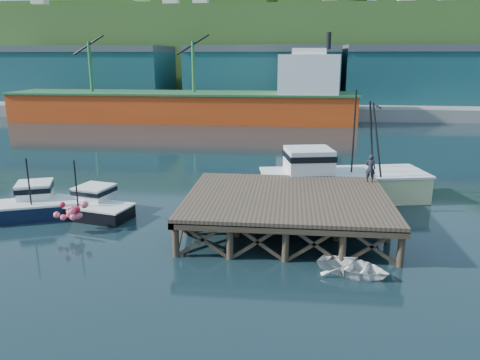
# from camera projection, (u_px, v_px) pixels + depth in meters

# --- Properties ---
(ground) EXTENTS (300.00, 300.00, 0.00)m
(ground) POSITION_uv_depth(u_px,v_px,m) (197.00, 225.00, 29.05)
(ground) COLOR black
(ground) RESTS_ON ground
(wharf) EXTENTS (12.00, 10.00, 2.62)m
(wharf) POSITION_uv_depth(u_px,v_px,m) (287.00, 199.00, 27.80)
(wharf) COLOR brown
(wharf) RESTS_ON ground
(far_quay) EXTENTS (160.00, 40.00, 2.00)m
(far_quay) POSITION_uv_depth(u_px,v_px,m) (264.00, 103.00, 96.09)
(far_quay) COLOR gray
(far_quay) RESTS_ON ground
(warehouse_left) EXTENTS (32.00, 16.00, 9.00)m
(warehouse_left) POSITION_uv_depth(u_px,v_px,m) (88.00, 76.00, 93.53)
(warehouse_left) COLOR #184850
(warehouse_left) RESTS_ON far_quay
(warehouse_mid) EXTENTS (28.00, 16.00, 9.00)m
(warehouse_mid) POSITION_uv_depth(u_px,v_px,m) (263.00, 76.00, 89.88)
(warehouse_mid) COLOR #184850
(warehouse_mid) RESTS_ON far_quay
(warehouse_right) EXTENTS (30.00, 16.00, 9.00)m
(warehouse_right) POSITION_uv_depth(u_px,v_px,m) (424.00, 77.00, 86.75)
(warehouse_right) COLOR #184850
(warehouse_right) RESTS_ON far_quay
(cargo_ship) EXTENTS (55.50, 10.00, 13.75)m
(cargo_ship) POSITION_uv_depth(u_px,v_px,m) (203.00, 101.00, 75.23)
(cargo_ship) COLOR #D94214
(cargo_ship) RESTS_ON ground
(hillside) EXTENTS (220.00, 50.00, 22.00)m
(hillside) POSITION_uv_depth(u_px,v_px,m) (271.00, 53.00, 122.37)
(hillside) COLOR #2D511E
(hillside) RESTS_ON ground
(boat_navy) EXTENTS (6.93, 4.78, 4.08)m
(boat_navy) POSITION_uv_depth(u_px,v_px,m) (34.00, 204.00, 30.54)
(boat_navy) COLOR black
(boat_navy) RESTS_ON ground
(boat_black) EXTENTS (6.70, 5.56, 3.91)m
(boat_black) POSITION_uv_depth(u_px,v_px,m) (87.00, 205.00, 30.70)
(boat_black) COLOR black
(boat_black) RESTS_ON ground
(trawler) EXTENTS (12.48, 6.52, 7.95)m
(trawler) POSITION_uv_depth(u_px,v_px,m) (340.00, 177.00, 34.16)
(trawler) COLOR beige
(trawler) RESTS_ON ground
(dinghy) EXTENTS (4.20, 3.76, 0.72)m
(dinghy) POSITION_uv_depth(u_px,v_px,m) (353.00, 267.00, 22.47)
(dinghy) COLOR white
(dinghy) RESTS_ON ground
(dockworker) EXTENTS (0.76, 0.59, 1.84)m
(dockworker) POSITION_uv_depth(u_px,v_px,m) (370.00, 168.00, 30.76)
(dockworker) COLOR black
(dockworker) RESTS_ON wharf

